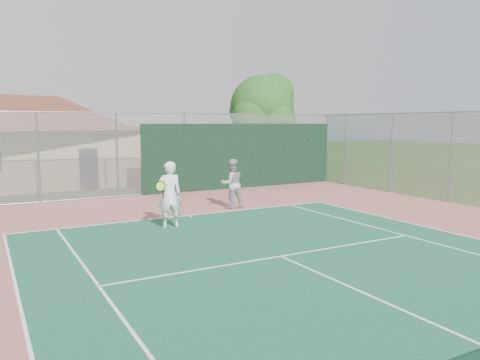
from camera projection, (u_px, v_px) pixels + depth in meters
name	position (u px, v px, depth m)	size (l,w,h in m)	color
back_fence	(187.00, 155.00, 20.78)	(20.08, 0.11, 3.53)	gray
side_fence_right	(392.00, 153.00, 20.68)	(0.08, 9.00, 3.50)	gray
clubhouse	(36.00, 132.00, 23.67)	(12.30, 8.39, 5.22)	tan
tree	(264.00, 110.00, 25.57)	(4.15, 3.93, 5.78)	#3A2715
player_white_front	(169.00, 195.00, 13.62)	(0.92, 0.62, 1.96)	white
player_grey_back	(232.00, 184.00, 16.86)	(0.93, 0.76, 1.77)	#A2A5A7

